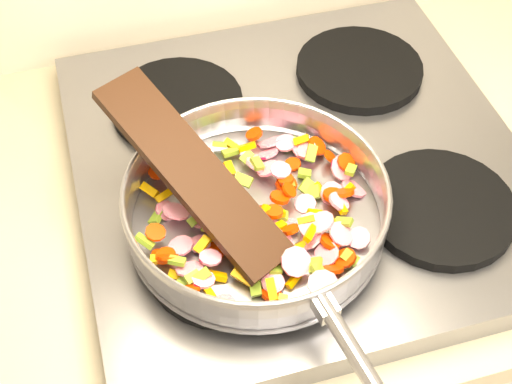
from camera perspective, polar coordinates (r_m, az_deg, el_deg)
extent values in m
cube|color=#939399|center=(0.98, 3.47, 2.07)|extent=(0.60, 0.60, 0.04)
cylinder|color=black|center=(0.85, -2.47, -5.26)|extent=(0.19, 0.19, 0.02)
cylinder|color=black|center=(0.93, 14.52, -1.21)|extent=(0.19, 0.19, 0.02)
cylinder|color=black|center=(1.04, -6.34, 7.04)|extent=(0.19, 0.19, 0.02)
cylinder|color=black|center=(1.10, 8.26, 9.72)|extent=(0.19, 0.19, 0.02)
cylinder|color=#9E9EA5|center=(0.87, 0.00, -2.22)|extent=(0.31, 0.31, 0.01)
torus|color=#9E9EA5|center=(0.85, 0.00, -0.94)|extent=(0.36, 0.36, 0.06)
torus|color=#9E9EA5|center=(0.83, 0.00, 0.18)|extent=(0.32, 0.32, 0.01)
cylinder|color=#9E9EA5|center=(0.72, 8.89, -14.23)|extent=(0.05, 0.19, 0.02)
cube|color=#9E9EA5|center=(0.75, 5.51, -9.12)|extent=(0.03, 0.03, 0.02)
cylinder|color=red|center=(0.90, -7.88, 1.75)|extent=(0.03, 0.04, 0.02)
cylinder|color=#D51448|center=(0.90, -5.05, 2.55)|extent=(0.04, 0.04, 0.02)
cube|color=olive|center=(0.85, 7.02, -2.39)|extent=(0.02, 0.02, 0.02)
cylinder|color=#D51448|center=(0.86, -6.43, -1.54)|extent=(0.04, 0.05, 0.02)
cube|color=#DC9600|center=(0.88, -7.36, -0.29)|extent=(0.02, 0.02, 0.01)
cylinder|color=#D51448|center=(0.94, 4.00, 3.45)|extent=(0.04, 0.04, 0.01)
cylinder|color=#D51448|center=(0.89, 2.00, 1.77)|extent=(0.03, 0.03, 0.01)
cube|color=olive|center=(0.80, -5.61, -7.51)|extent=(0.02, 0.03, 0.01)
cylinder|color=red|center=(0.90, -3.69, 1.23)|extent=(0.04, 0.03, 0.03)
cube|color=#DC9600|center=(0.87, 4.79, -1.73)|extent=(0.02, 0.01, 0.02)
cube|color=#DC9600|center=(0.79, -3.78, -7.99)|extent=(0.01, 0.03, 0.01)
cylinder|color=red|center=(0.86, 1.92, -0.44)|extent=(0.04, 0.04, 0.01)
cube|color=#DC9600|center=(0.90, -6.10, 1.11)|extent=(0.02, 0.02, 0.02)
cube|color=olive|center=(0.79, -4.32, -6.67)|extent=(0.02, 0.02, 0.02)
cylinder|color=red|center=(0.90, -5.16, 1.42)|extent=(0.02, 0.02, 0.02)
cube|color=#DC9600|center=(0.84, 1.79, -2.81)|extent=(0.02, 0.02, 0.01)
cube|color=#DC9600|center=(0.84, -2.82, -3.77)|extent=(0.02, 0.03, 0.02)
cylinder|color=red|center=(0.86, -2.81, -0.36)|extent=(0.02, 0.02, 0.02)
cube|color=#DC9600|center=(0.93, 3.65, 4.17)|extent=(0.02, 0.02, 0.02)
cylinder|color=red|center=(0.88, -4.09, 0.46)|extent=(0.03, 0.03, 0.02)
cylinder|color=#D51448|center=(0.90, 7.83, 0.27)|extent=(0.04, 0.05, 0.02)
cube|color=#DC9600|center=(0.87, 6.79, -1.18)|extent=(0.01, 0.02, 0.01)
cylinder|color=#D51448|center=(0.90, 0.96, 1.90)|extent=(0.03, 0.03, 0.02)
cylinder|color=red|center=(0.94, -4.20, 3.41)|extent=(0.03, 0.03, 0.02)
cylinder|color=red|center=(0.92, 5.95, 2.84)|extent=(0.02, 0.02, 0.02)
cube|color=olive|center=(0.91, 3.90, 1.49)|extent=(0.02, 0.02, 0.01)
cylinder|color=red|center=(0.85, 0.47, -3.47)|extent=(0.03, 0.04, 0.02)
cube|color=olive|center=(0.85, -4.89, -2.19)|extent=(0.02, 0.02, 0.02)
cube|color=#DC9600|center=(0.91, -2.15, 1.91)|extent=(0.01, 0.02, 0.02)
cylinder|color=red|center=(0.79, 2.91, -9.13)|extent=(0.04, 0.03, 0.03)
cube|color=#DC9600|center=(0.83, 4.36, -3.32)|extent=(0.02, 0.03, 0.02)
cylinder|color=red|center=(0.89, -4.48, 0.14)|extent=(0.03, 0.03, 0.01)
cube|color=#DC9600|center=(0.84, 4.05, -2.28)|extent=(0.02, 0.01, 0.01)
cylinder|color=#D51448|center=(0.89, 6.12, -0.15)|extent=(0.05, 0.04, 0.03)
cube|color=#DC9600|center=(0.84, 0.52, -1.84)|extent=(0.02, 0.02, 0.02)
cube|color=olive|center=(0.91, 4.44, 3.11)|extent=(0.02, 0.02, 0.02)
cube|color=#DC9600|center=(0.81, -1.08, -6.81)|extent=(0.03, 0.03, 0.01)
cylinder|color=red|center=(0.83, 2.79, -3.02)|extent=(0.03, 0.03, 0.02)
cylinder|color=red|center=(0.80, 1.24, -8.15)|extent=(0.03, 0.03, 0.01)
cube|color=olive|center=(0.81, -6.34, -5.50)|extent=(0.02, 0.02, 0.01)
cylinder|color=#D51448|center=(0.86, -3.83, -1.73)|extent=(0.05, 0.05, 0.02)
cylinder|color=#D51448|center=(0.87, 6.65, -0.77)|extent=(0.03, 0.04, 0.02)
cube|color=#DC9600|center=(0.79, 1.27, -7.81)|extent=(0.01, 0.03, 0.02)
cylinder|color=red|center=(0.83, 7.16, -5.28)|extent=(0.03, 0.03, 0.02)
cylinder|color=red|center=(0.82, -7.06, -5.16)|extent=(0.03, 0.02, 0.02)
cylinder|color=red|center=(0.88, 7.12, -0.05)|extent=(0.03, 0.03, 0.02)
cylinder|color=red|center=(0.89, -5.29, 1.17)|extent=(0.03, 0.03, 0.01)
cube|color=olive|center=(0.79, 2.13, -8.79)|extent=(0.02, 0.02, 0.01)
cylinder|color=#D51448|center=(0.85, 8.23, -3.65)|extent=(0.03, 0.03, 0.02)
cube|color=#DC9600|center=(0.91, -3.54, 2.65)|extent=(0.01, 0.02, 0.02)
cylinder|color=red|center=(0.84, -8.04, -3.21)|extent=(0.03, 0.03, 0.01)
cube|color=#DC9600|center=(0.85, 1.58, -1.82)|extent=(0.03, 0.01, 0.01)
cylinder|color=red|center=(0.84, 1.45, -1.58)|extent=(0.03, 0.03, 0.01)
cylinder|color=#D51448|center=(0.91, -7.60, 2.08)|extent=(0.04, 0.03, 0.02)
cylinder|color=#D51448|center=(0.88, 3.96, -0.96)|extent=(0.03, 0.03, 0.01)
cube|color=#DC9600|center=(0.84, 5.48, -2.59)|extent=(0.03, 0.02, 0.02)
cube|color=olive|center=(0.90, 0.10, 2.29)|extent=(0.02, 0.02, 0.01)
cylinder|color=red|center=(0.91, 7.23, 2.40)|extent=(0.03, 0.03, 0.02)
cylinder|color=#D51448|center=(0.83, 1.89, -4.19)|extent=(0.05, 0.05, 0.02)
cylinder|color=#D51448|center=(0.91, 0.13, 2.15)|extent=(0.04, 0.04, 0.03)
cube|color=olive|center=(0.93, -2.09, 3.20)|extent=(0.02, 0.02, 0.01)
cube|color=#DC9600|center=(0.82, -4.31, -4.21)|extent=(0.02, 0.02, 0.01)
cube|color=#DC9600|center=(0.93, -1.85, 3.69)|extent=(0.02, 0.03, 0.02)
cylinder|color=#D51448|center=(0.86, 1.08, -2.78)|extent=(0.03, 0.03, 0.01)
cube|color=#DC9600|center=(0.82, -6.21, -6.69)|extent=(0.03, 0.02, 0.01)
cylinder|color=red|center=(0.79, -5.23, -7.80)|extent=(0.03, 0.03, 0.02)
cylinder|color=red|center=(0.90, 2.44, 0.61)|extent=(0.03, 0.03, 0.02)
cube|color=olive|center=(0.91, -5.02, 0.81)|extent=(0.01, 0.02, 0.01)
cylinder|color=#D51448|center=(0.86, 2.63, -2.69)|extent=(0.03, 0.03, 0.01)
cylinder|color=#D51448|center=(0.84, 5.18, -2.42)|extent=(0.04, 0.05, 0.02)
cube|color=olive|center=(0.92, -0.75, 2.84)|extent=(0.02, 0.02, 0.02)
cube|color=#DC9600|center=(0.89, -8.52, 0.16)|extent=(0.02, 0.03, 0.01)
cylinder|color=red|center=(0.84, 5.99, -3.97)|extent=(0.04, 0.04, 0.02)
cube|color=#DC9600|center=(0.92, -0.67, 3.65)|extent=(0.02, 0.02, 0.02)
cube|color=olive|center=(0.80, -0.02, -7.62)|extent=(0.02, 0.02, 0.01)
cylinder|color=red|center=(0.83, -7.66, -5.15)|extent=(0.03, 0.03, 0.02)
cube|color=olive|center=(0.83, 7.51, -5.22)|extent=(0.02, 0.02, 0.02)
cube|color=#DC9600|center=(0.80, -0.47, -5.76)|extent=(0.02, 0.02, 0.01)
cube|color=olive|center=(0.80, 5.13, -6.51)|extent=(0.02, 0.03, 0.01)
cylinder|color=red|center=(0.95, -0.15, 4.66)|extent=(0.03, 0.03, 0.02)
cylinder|color=red|center=(0.82, 6.18, -6.16)|extent=(0.04, 0.03, 0.02)
cylinder|color=#D51448|center=(0.95, 1.13, 4.02)|extent=(0.04, 0.04, 0.02)
cube|color=olive|center=(0.95, 2.77, 3.95)|extent=(0.02, 0.02, 0.01)
cube|color=#DC9600|center=(0.84, 3.21, -4.49)|extent=(0.03, 0.02, 0.01)
cylinder|color=#D51448|center=(0.79, 5.39, -7.37)|extent=(0.05, 0.05, 0.01)
cube|color=olive|center=(0.83, -8.90, -3.91)|extent=(0.02, 0.02, 0.02)
cylinder|color=#D51448|center=(0.84, 6.83, -3.34)|extent=(0.04, 0.04, 0.02)
cylinder|color=#D51448|center=(0.84, -1.66, -2.34)|extent=(0.05, 0.05, 0.01)
cylinder|color=red|center=(0.88, 6.26, -0.26)|extent=(0.04, 0.04, 0.01)
cube|color=olive|center=(0.87, -7.96, -2.04)|extent=(0.02, 0.02, 0.01)
cylinder|color=#D51448|center=(0.85, 4.34, -3.71)|extent=(0.03, 0.04, 0.03)
cylinder|color=#D51448|center=(0.94, 2.39, 3.94)|extent=(0.03, 0.03, 0.01)
cube|color=olive|center=(0.86, -1.74, -0.93)|extent=(0.01, 0.03, 0.01)
cylinder|color=#D51448|center=(0.84, -4.50, -4.15)|extent=(0.04, 0.04, 0.01)
cylinder|color=#D51448|center=(0.91, 6.95, 1.94)|extent=(0.04, 0.04, 0.03)
cylinder|color=#D51448|center=(0.93, 0.96, 3.08)|extent=(0.04, 0.04, 0.02)
cylinder|color=#D51448|center=(0.82, 0.39, -3.88)|extent=(0.04, 0.04, 0.02)
cylinder|color=red|center=(0.82, -7.22, -5.05)|extent=(0.03, 0.03, 0.01)
cylinder|color=#D51448|center=(0.83, 5.66, -4.93)|extent=(0.04, 0.04, 0.02)
cube|color=olive|center=(0.86, 2.14, -1.85)|extent=(0.02, 0.02, 0.01)
cube|color=#DC9600|center=(0.90, -4.85, 2.12)|extent=(0.02, 0.02, 0.01)
cube|color=#DC9600|center=(0.90, -2.70, 0.33)|extent=(0.01, 0.03, 0.01)
cylinder|color=#D51448|center=(0.81, 3.22, -5.59)|extent=(0.05, 0.05, 0.03)
cylinder|color=red|center=(0.87, 0.06, -1.49)|extent=(0.04, 0.03, 0.03)
cube|color=olive|center=(0.84, 0.85, -3.82)|extent=(0.02, 0.02, 0.02)
cylinder|color=#D51448|center=(0.88, -7.18, -1.48)|extent=(0.03, 0.03, 0.02)
cube|color=#DC9600|center=(0.81, -3.21, -6.71)|extent=(0.03, 0.02, 0.02)
cylinder|color=red|center=(0.93, 4.91, 3.70)|extent=(0.03, 0.04, 0.03)
cylinder|color=red|center=(0.84, -3.41, -4.74)|extent=(0.04, 0.04, 0.01)
cylinder|color=#D51448|center=(0.84, 4.42, -2.65)|extent=(0.04, 0.04, 0.02)
cylinder|color=red|center=(0.92, 2.95, 2.23)|extent=(0.03, 0.03, 0.01)
cylinder|color=#D51448|center=(0.86, -4.37, -2.47)|extent=(0.04, 0.04, 0.02)
cylinder|color=#D51448|center=(0.87, -2.02, -0.71)|extent=(0.02, 0.03, 0.03)
cube|color=olive|center=(0.88, -1.03, 0.95)|extent=(0.03, 0.03, 0.01)
cube|color=olive|center=(0.90, -5.17, 0.07)|extent=(0.02, 0.02, 0.01)
cylinder|color=#D51448|center=(0.79, -2.81, -8.99)|extent=(0.04, 0.04, 0.02)
cube|color=olive|center=(0.89, 4.67, 0.00)|extent=(0.02, 0.02, 0.02)
cube|color=olive|center=(0.92, -5.67, 2.65)|extent=(0.02, 0.02, 0.01)
cube|color=#DC9600|center=(0.89, 7.29, 0.08)|extent=(0.02, 0.02, 0.02)
cube|color=olive|center=(0.90, 7.60, 1.77)|extent=(0.02, 0.02, 0.01)
cylinder|color=#D51448|center=(0.81, -5.33, -6.14)|extent=(0.03, 0.03, 0.02)
cylinder|color=#D51448|center=(0.84, -6.04, -4.30)|extent=(0.04, 0.04, 0.01)
cube|color=olive|center=(0.85, -3.86, -1.78)|extent=(0.02, 0.03, 0.02)
cylinder|color=#D51448|center=(0.93, 4.11, 3.38)|extent=(0.03, 0.03, 0.01)
cube|color=olive|center=(0.81, 4.80, -5.88)|extent=(0.02, 0.02, 0.01)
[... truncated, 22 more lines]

